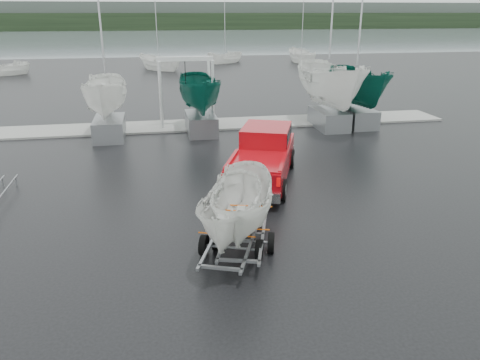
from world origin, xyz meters
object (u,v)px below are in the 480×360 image
(pickup_truck, at_px, (264,154))
(boat_hoist, at_px, (186,82))
(trailer_hitched, at_px, (232,171))
(trailer_parked, at_px, (244,161))

(pickup_truck, distance_m, boat_hoist, 10.42)
(trailer_hitched, distance_m, boat_hoist, 16.19)
(pickup_truck, height_order, trailer_hitched, trailer_hitched)
(trailer_parked, height_order, boat_hoist, trailer_parked)
(boat_hoist, bearing_deg, trailer_hitched, -90.00)
(trailer_parked, relative_size, boat_hoist, 1.20)
(pickup_truck, relative_size, trailer_parked, 1.32)
(boat_hoist, bearing_deg, trailer_parked, -88.54)
(pickup_truck, distance_m, trailer_parked, 6.38)
(pickup_truck, height_order, trailer_parked, trailer_parked)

